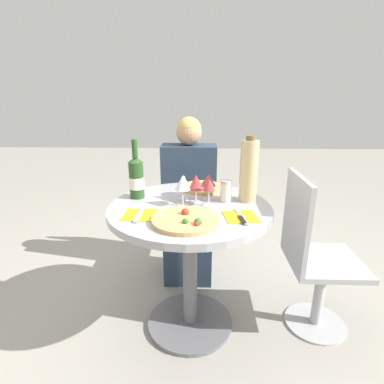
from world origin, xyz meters
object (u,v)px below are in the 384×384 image
dining_table (190,237)px  chair_empty_side (312,259)px  pizza_large (186,220)px  tall_carafe (249,171)px  seated_diner (189,208)px  wine_bottle (136,177)px  chair_behind_diner (190,210)px

dining_table → chair_empty_side: chair_empty_side is taller
dining_table → pizza_large: pizza_large is taller
tall_carafe → chair_empty_side: bearing=-9.7°
seated_diner → tall_carafe: seated_diner is taller
wine_bottle → chair_empty_side: bearing=-5.6°
chair_behind_diner → wine_bottle: wine_bottle is taller
chair_empty_side → chair_behind_diner: bearing=-135.1°
dining_table → wine_bottle: (-0.30, 0.12, 0.30)m
chair_behind_diner → wine_bottle: size_ratio=2.80×
wine_bottle → tall_carafe: bearing=-3.1°
chair_empty_side → wine_bottle: size_ratio=2.80×
pizza_large → wine_bottle: 0.45m
dining_table → tall_carafe: size_ratio=2.42×
dining_table → wine_bottle: 0.44m
dining_table → seated_diner: bearing=93.1°
chair_behind_diner → pizza_large: size_ratio=2.94×
seated_diner → chair_empty_side: bearing=141.3°
wine_bottle → dining_table: bearing=-21.8°
pizza_large → tall_carafe: tall_carafe is taller
chair_behind_diner → chair_empty_side: bearing=134.9°
chair_behind_diner → chair_empty_side: same height
seated_diner → chair_empty_side: seated_diner is taller
chair_empty_side → pizza_large: bearing=-71.0°
dining_table → chair_behind_diner: size_ratio=0.93×
seated_diner → pizza_large: seated_diner is taller
dining_table → chair_behind_diner: 0.75m
seated_diner → tall_carafe: size_ratio=3.30×
pizza_large → tall_carafe: size_ratio=0.88×
dining_table → seated_diner: (-0.03, 0.59, -0.06)m
dining_table → chair_empty_side: size_ratio=0.93×
chair_behind_diner → seated_diner: 0.16m
chair_behind_diner → seated_diner: size_ratio=0.79×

